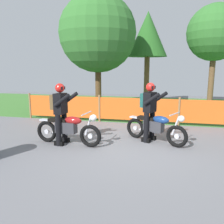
% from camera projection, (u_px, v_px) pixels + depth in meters
% --- Properties ---
extents(ground, '(24.00, 24.00, 0.02)m').
position_uv_depth(ground, '(127.00, 147.00, 6.18)').
color(ground, slate).
extents(grass_verge, '(24.00, 7.77, 0.01)m').
position_uv_depth(grass_verge, '(145.00, 106.00, 12.51)').
color(grass_verge, '#427A33').
rests_on(grass_verge, ground).
extents(barrier_fence, '(9.10, 0.08, 1.05)m').
position_uv_depth(barrier_fence, '(138.00, 109.00, 8.68)').
color(barrier_fence, olive).
rests_on(barrier_fence, ground).
extents(tree_leftmost, '(3.48, 3.48, 5.34)m').
position_uv_depth(tree_leftmost, '(98.00, 34.00, 10.35)').
color(tree_leftmost, brown).
rests_on(tree_leftmost, ground).
extents(tree_near_left, '(2.08, 2.08, 4.97)m').
position_uv_depth(tree_near_left, '(148.00, 35.00, 12.10)').
color(tree_near_left, brown).
rests_on(tree_near_left, ground).
extents(tree_near_right, '(2.73, 2.73, 5.13)m').
position_uv_depth(tree_near_right, '(215.00, 33.00, 11.24)').
color(tree_near_right, brown).
rests_on(tree_near_right, ground).
extents(motorcycle_lead, '(1.98, 0.59, 0.94)m').
position_uv_depth(motorcycle_lead, '(68.00, 129.00, 6.32)').
color(motorcycle_lead, black).
rests_on(motorcycle_lead, ground).
extents(motorcycle_trailing, '(1.77, 1.02, 0.92)m').
position_uv_depth(motorcycle_trailing, '(155.00, 127.00, 6.51)').
color(motorcycle_trailing, black).
rests_on(motorcycle_trailing, ground).
extents(rider_lead, '(0.71, 0.59, 1.69)m').
position_uv_depth(rider_lead, '(60.00, 110.00, 6.29)').
color(rider_lead, black).
rests_on(rider_lead, ground).
extents(rider_trailing, '(0.79, 0.70, 1.69)m').
position_uv_depth(rider_trailing, '(149.00, 109.00, 6.54)').
color(rider_trailing, black).
rests_on(rider_trailing, ground).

